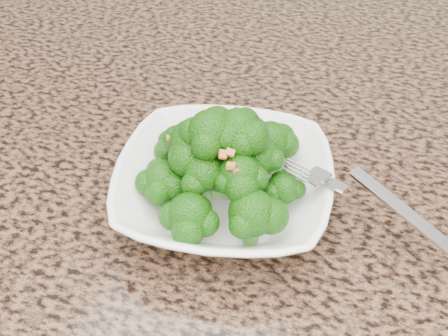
% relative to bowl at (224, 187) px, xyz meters
% --- Properties ---
extents(granite_counter, '(1.64, 1.04, 0.03)m').
position_rel_bowl_xyz_m(granite_counter, '(-0.04, 0.08, -0.04)').
color(granite_counter, brown).
rests_on(granite_counter, cabinet).
extents(bowl, '(0.24, 0.24, 0.05)m').
position_rel_bowl_xyz_m(bowl, '(0.00, 0.00, 0.00)').
color(bowl, white).
rests_on(bowl, granite_counter).
extents(broccoli_pile, '(0.18, 0.18, 0.07)m').
position_rel_bowl_xyz_m(broccoli_pile, '(0.00, 0.00, 0.06)').
color(broccoli_pile, '#17580A').
rests_on(broccoli_pile, bowl).
extents(garlic_topping, '(0.11, 0.11, 0.01)m').
position_rel_bowl_xyz_m(garlic_topping, '(0.00, 0.00, 0.10)').
color(garlic_topping, orange).
rests_on(garlic_topping, broccoli_pile).
extents(fork, '(0.17, 0.11, 0.01)m').
position_rel_bowl_xyz_m(fork, '(0.11, 0.01, 0.03)').
color(fork, silver).
rests_on(fork, bowl).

